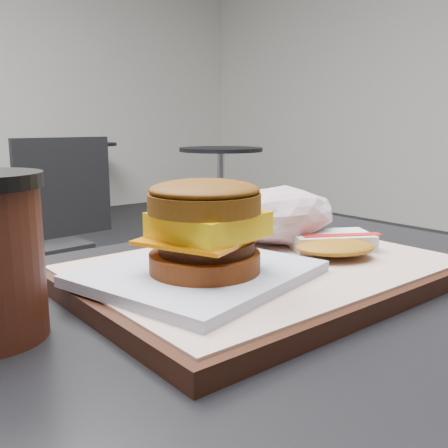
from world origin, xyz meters
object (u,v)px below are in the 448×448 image
Objects in this scene: breakfast_sandwich at (203,238)px; crumpled_wrapper at (277,215)px; hash_brown at (333,244)px; neighbor_chair at (37,233)px; serving_tray at (263,272)px.

breakfast_sandwich is 0.17m from crumpled_wrapper.
neighbor_chair is (0.21, 1.62, -0.29)m from hash_brown.
serving_tray is at bearing -143.54° from crumpled_wrapper.
crumpled_wrapper is (0.08, 0.06, 0.04)m from serving_tray.
hash_brown is at bearing -97.49° from neighbor_chair.
serving_tray is 1.69× the size of breakfast_sandwich.
hash_brown is 0.08m from crumpled_wrapper.
breakfast_sandwich is 0.25× the size of neighbor_chair.
neighbor_chair is at bearing 82.51° from hash_brown.
crumpled_wrapper is at bearing -98.21° from neighbor_chair.
crumpled_wrapper is 0.17× the size of neighbor_chair.
hash_brown is 0.15× the size of neighbor_chair.
crumpled_wrapper is (-0.01, 0.08, 0.02)m from hash_brown.
crumpled_wrapper reaches higher than serving_tray.
hash_brown is at bearing -3.62° from breakfast_sandwich.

